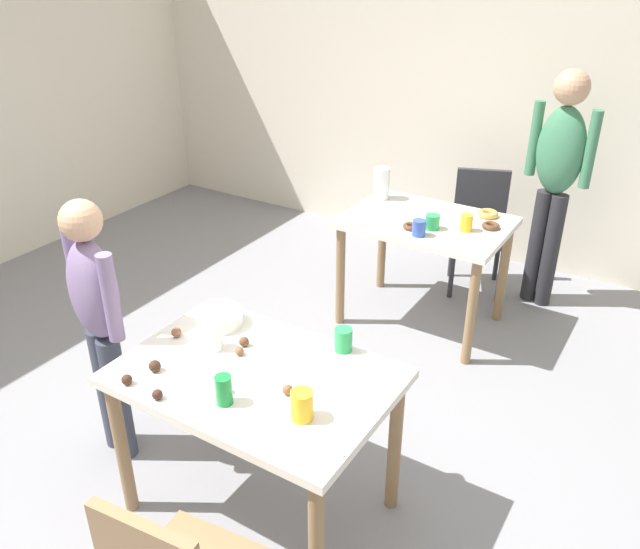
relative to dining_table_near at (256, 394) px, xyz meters
name	(u,v)px	position (x,y,z in m)	size (l,w,h in m)	color
ground_plane	(238,492)	(-0.15, 0.00, -0.64)	(6.40, 6.40, 0.00)	gray
wall_back	(491,94)	(-0.15, 3.20, 0.66)	(6.40, 0.10, 2.60)	beige
dining_table_near	(256,394)	(0.00, 0.00, 0.00)	(1.13, 0.77, 0.75)	silver
dining_table_far	(425,236)	(-0.06, 1.90, -0.01)	(1.03, 0.73, 0.75)	silver
chair_far_table	(479,223)	(0.07, 2.61, -0.15)	(0.52, 0.52, 0.87)	#2D2D33
person_girl_near	(98,314)	(-0.84, -0.07, 0.16)	(0.45, 0.29, 1.36)	#383D4C
person_adult_far	(557,170)	(0.54, 2.60, 0.35)	(0.45, 0.26, 1.63)	#28282D
mixing_bowl	(219,318)	(-0.37, 0.22, 0.14)	(0.22, 0.22, 0.07)	white
soda_can	(224,390)	(0.02, -0.21, 0.17)	(0.07, 0.07, 0.12)	#198438
fork_near	(323,447)	(0.47, -0.22, 0.11)	(0.17, 0.02, 0.01)	silver
cup_near_0	(214,338)	(-0.26, 0.06, 0.16)	(0.08, 0.08, 0.11)	white
cup_near_1	(343,340)	(0.22, 0.34, 0.16)	(0.08, 0.08, 0.11)	green
cup_near_2	(302,405)	(0.32, -0.13, 0.16)	(0.09, 0.09, 0.12)	yellow
cake_ball_0	(244,342)	(-0.16, 0.14, 0.13)	(0.04, 0.04, 0.04)	brown
cake_ball_1	(127,380)	(-0.39, -0.33, 0.13)	(0.04, 0.04, 0.04)	#3D2319
cake_ball_2	(240,351)	(-0.13, 0.07, 0.12)	(0.04, 0.04, 0.04)	brown
cake_ball_3	(176,332)	(-0.46, 0.04, 0.13)	(0.05, 0.05, 0.05)	brown
cake_ball_4	(288,390)	(0.19, -0.04, 0.13)	(0.04, 0.04, 0.04)	brown
cake_ball_5	(157,394)	(-0.22, -0.33, 0.13)	(0.04, 0.04, 0.04)	#3D2319
cake_ball_6	(225,388)	(-0.02, -0.16, 0.13)	(0.05, 0.05, 0.05)	#3D2319
cake_ball_7	(155,366)	(-0.36, -0.20, 0.13)	(0.05, 0.05, 0.05)	#3D2319
pitcher_far	(382,183)	(-0.48, 2.08, 0.21)	(0.11, 0.11, 0.22)	white
cup_far_0	(432,222)	(0.03, 1.77, 0.15)	(0.09, 0.09, 0.09)	green
cup_far_1	(466,223)	(0.21, 1.86, 0.16)	(0.07, 0.07, 0.11)	yellow
cup_far_2	(419,228)	(0.00, 1.64, 0.16)	(0.08, 0.08, 0.10)	#3351B2
donut_far_0	(488,214)	(0.25, 2.15, 0.12)	(0.13, 0.13, 0.04)	gold
donut_far_1	(411,226)	(-0.08, 1.71, 0.12)	(0.10, 0.10, 0.03)	brown
donut_far_2	(491,226)	(0.33, 1.97, 0.12)	(0.11, 0.11, 0.03)	brown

